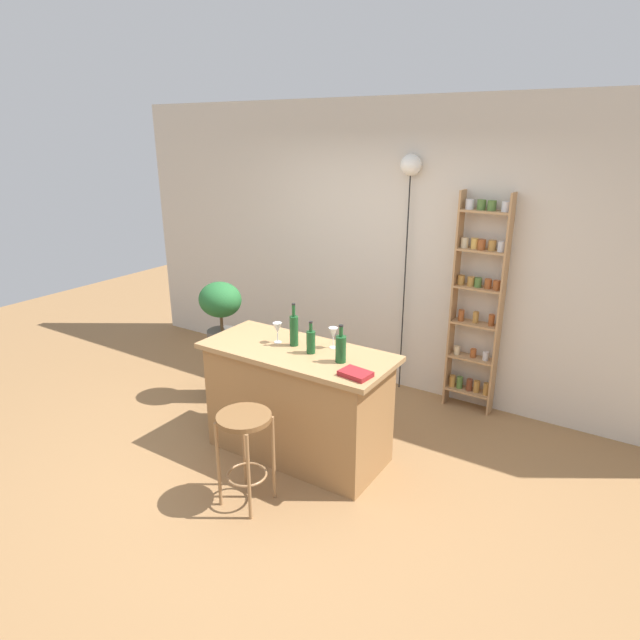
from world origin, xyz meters
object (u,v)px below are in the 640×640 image
Objects in this scene: bottle_wine_red at (341,348)px; bottle_olive_oil at (294,330)px; bar_stool at (245,437)px; wine_glass_center at (333,333)px; bottle_sauce_amber at (311,341)px; wine_glass_left at (277,328)px; potted_plant at (221,311)px; plant_stool at (225,375)px; pendant_globe_light at (411,170)px; cookbook at (356,374)px; spice_shelf at (477,301)px.

bottle_wine_red is 0.48m from bottle_olive_oil.
bar_stool is 4.19× the size of wine_glass_center.
bottle_wine_red reaches higher than bottle_sauce_amber.
bottle_olive_oil is at bearing 7.08° from wine_glass_left.
bottle_olive_oil is at bearing -17.96° from potted_plant.
plant_stool is (-1.22, 1.12, -0.29)m from bar_stool.
wine_glass_center is at bearing -89.23° from pendant_globe_light.
bottle_wine_red is at bearing 63.32° from bar_stool.
wine_glass_center is at bearing 18.21° from wine_glass_left.
wine_glass_center is 0.54m from cookbook.
bottle_sauce_amber is at bearing 84.27° from bar_stool.
bottle_olive_oil reaches higher than bottle_wine_red.
bottle_olive_oil is 0.15m from wine_glass_left.
plant_stool is 1.29m from wine_glass_left.
bar_stool is at bearing -42.66° from plant_stool.
bottle_olive_oil is 1.64× the size of cookbook.
pendant_globe_light is (0.26, 1.48, 1.13)m from bottle_olive_oil.
wine_glass_center is 1.77m from pendant_globe_light.
pendant_globe_light is at bearing 97.55° from bottle_wine_red.
wine_glass_center is at bearing 23.54° from bottle_olive_oil.
cookbook is (0.21, -0.15, -0.09)m from bottle_wine_red.
pendant_globe_light reaches higher than wine_glass_center.
potted_plant is at bearing 170.42° from wine_glass_center.
bottle_sauce_amber is at bearing 175.13° from bottle_wine_red.
potted_plant is 1.16m from bottle_olive_oil.
bottle_olive_oil is (-0.47, 0.08, 0.02)m from bottle_wine_red.
potted_plant is at bearing 137.34° from bar_stool.
plant_stool is 1.56m from bottle_sauce_amber.
wine_glass_center is (-0.19, 0.20, 0.01)m from bottle_wine_red.
bottle_sauce_amber is at bearing -117.85° from spice_shelf.
spice_shelf is at bearing 52.11° from wine_glass_left.
bar_stool is at bearing -80.79° from bottle_olive_oil.
wine_glass_left reaches higher than bar_stool.
spice_shelf is 0.88× the size of pendant_globe_light.
potted_plant is 1.03m from wine_glass_left.
wine_glass_center is 0.78× the size of cookbook.
spice_shelf reaches higher than bottle_wine_red.
wine_glass_center is (1.38, -0.23, 0.13)m from potted_plant.
potted_plant is (-1.22, 1.12, 0.37)m from bar_stool.
wine_glass_center is at bearing 145.40° from cookbook.
wine_glass_left is at bearing 109.89° from bar_stool.
bar_stool is 0.34× the size of spice_shelf.
spice_shelf is at bearing 71.22° from bottle_wine_red.
plant_stool is 0.66× the size of potted_plant.
pendant_globe_light is at bearing 90.77° from wine_glass_center.
bottle_olive_oil is (-0.99, -1.44, -0.02)m from spice_shelf.
bottle_wine_red is at bearing -5.86° from wine_glass_left.
potted_plant is at bearing 158.51° from wine_glass_left.
bar_stool is 3.28× the size of cookbook.
wine_glass_center reaches higher than cookbook.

